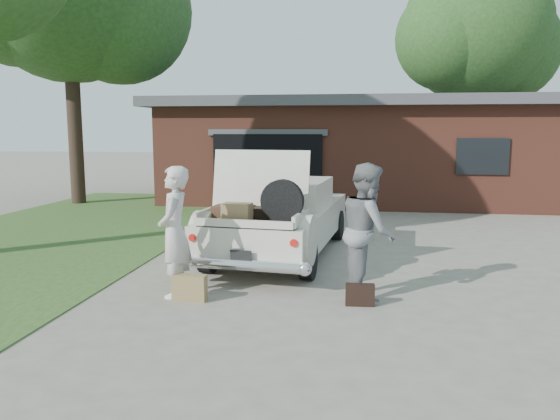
# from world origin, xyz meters

# --- Properties ---
(ground) EXTENTS (90.00, 90.00, 0.00)m
(ground) POSITION_xyz_m (0.00, 0.00, 0.00)
(ground) COLOR gray
(ground) RESTS_ON ground
(grass_strip) EXTENTS (6.00, 16.00, 0.02)m
(grass_strip) POSITION_xyz_m (-5.50, 3.00, 0.01)
(grass_strip) COLOR #2D4C1E
(grass_strip) RESTS_ON ground
(house) EXTENTS (12.80, 7.80, 3.30)m
(house) POSITION_xyz_m (0.98, 11.47, 1.67)
(house) COLOR brown
(house) RESTS_ON ground
(tree_right) EXTENTS (6.48, 5.63, 9.00)m
(tree_right) POSITION_xyz_m (5.54, 15.10, 5.92)
(tree_right) COLOR #38281E
(tree_right) RESTS_ON ground
(sedan) EXTENTS (2.33, 5.04, 2.01)m
(sedan) POSITION_xyz_m (-0.24, 2.27, 0.72)
(sedan) COLOR beige
(sedan) RESTS_ON ground
(woman_left) EXTENTS (0.52, 0.72, 1.85)m
(woman_left) POSITION_xyz_m (-1.33, -0.51, 0.92)
(woman_left) COLOR beige
(woman_left) RESTS_ON ground
(woman_right) EXTENTS (0.85, 1.02, 1.89)m
(woman_right) POSITION_xyz_m (1.35, -0.11, 0.95)
(woman_right) COLOR slate
(woman_right) RESTS_ON ground
(suitcase_left) EXTENTS (0.48, 0.18, 0.37)m
(suitcase_left) POSITION_xyz_m (-1.06, -0.71, 0.18)
(suitcase_left) COLOR olive
(suitcase_left) RESTS_ON ground
(suitcase_right) EXTENTS (0.39, 0.14, 0.30)m
(suitcase_right) POSITION_xyz_m (1.26, -0.57, 0.15)
(suitcase_right) COLOR black
(suitcase_right) RESTS_ON ground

